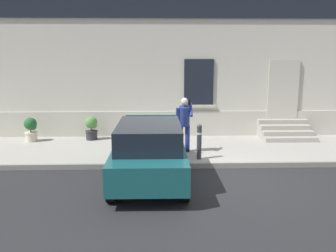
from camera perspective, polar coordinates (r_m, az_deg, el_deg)
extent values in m
plane|color=#232326|center=(9.52, 6.59, -8.29)|extent=(80.00, 80.00, 0.00)
cube|color=#99968E|center=(12.16, 4.68, -3.67)|extent=(24.00, 3.60, 0.15)
cube|color=gray|center=(10.38, 5.84, -6.21)|extent=(24.00, 0.12, 0.15)
cube|color=beige|center=(14.28, 3.76, 13.36)|extent=(24.00, 1.40, 7.50)
cube|color=#BCB7A8|center=(13.79, 3.88, 0.09)|extent=(24.00, 0.08, 1.10)
cube|color=black|center=(14.35, 17.72, 5.22)|extent=(1.00, 0.08, 2.10)
cube|color=#BCB7A8|center=(14.33, 17.76, 5.42)|extent=(1.16, 0.06, 2.24)
cube|color=black|center=(13.59, 4.89, 6.94)|extent=(1.10, 0.06, 1.70)
cube|color=#BCB7A8|center=(13.65, 4.85, 3.16)|extent=(1.30, 0.12, 0.10)
cube|color=#9E998E|center=(13.58, 18.85, -2.02)|extent=(1.88, 0.32, 0.16)
cube|color=#9E998E|center=(13.85, 18.41, -1.41)|extent=(1.88, 0.32, 0.32)
cube|color=#9E998E|center=(14.13, 17.99, -0.82)|extent=(1.88, 0.32, 0.48)
cube|color=#9E998E|center=(14.41, 17.58, -0.25)|extent=(1.88, 0.32, 0.64)
cube|color=#165156|center=(9.19, -2.95, -4.88)|extent=(1.78, 4.01, 0.64)
cube|color=black|center=(8.90, -3.01, -1.42)|extent=(1.56, 2.41, 0.56)
cube|color=black|center=(11.19, -2.67, -3.19)|extent=(1.66, 0.11, 0.20)
cube|color=yellow|center=(11.15, -2.68, -2.29)|extent=(0.52, 0.02, 0.12)
cube|color=#B21414|center=(11.13, -6.58, -1.00)|extent=(0.16, 0.04, 0.18)
cube|color=#B21414|center=(11.10, 1.21, -0.97)|extent=(0.16, 0.04, 0.18)
cube|color=#165156|center=(10.78, -2.74, 0.19)|extent=(1.49, 0.07, 0.60)
cylinder|color=black|center=(8.02, -8.95, -9.77)|extent=(0.20, 0.60, 0.60)
cylinder|color=black|center=(7.97, 2.62, -9.78)|extent=(0.20, 0.60, 0.60)
cylinder|color=black|center=(10.67, -7.02, -4.51)|extent=(0.20, 0.60, 0.60)
cylinder|color=black|center=(10.63, 1.56, -4.49)|extent=(0.20, 0.60, 0.60)
cylinder|color=#333338|center=(10.62, 4.95, -2.74)|extent=(0.14, 0.14, 0.95)
sphere|color=#333338|center=(10.51, 5.00, -0.12)|extent=(0.15, 0.15, 0.15)
cylinder|color=silver|center=(10.55, 4.98, -1.18)|extent=(0.15, 0.15, 0.06)
cylinder|color=navy|center=(11.40, 1.99, -1.90)|extent=(0.15, 0.15, 0.82)
cube|color=black|center=(11.55, 1.95, -3.77)|extent=(0.12, 0.28, 0.10)
cylinder|color=navy|center=(11.41, 3.09, -1.89)|extent=(0.15, 0.15, 0.82)
cube|color=black|center=(11.56, 3.04, -3.76)|extent=(0.12, 0.28, 0.10)
cylinder|color=navy|center=(11.21, 2.59, 1.61)|extent=(0.34, 0.45, 0.67)
sphere|color=tan|center=(11.07, 2.64, 3.81)|extent=(0.22, 0.22, 0.22)
sphere|color=silver|center=(11.07, 2.64, 3.96)|extent=(0.21, 0.21, 0.21)
cylinder|color=navy|center=(11.16, 1.48, 1.50)|extent=(0.09, 0.19, 0.57)
cylinder|color=navy|center=(11.16, 3.64, 2.62)|extent=(0.09, 0.42, 0.42)
cube|color=black|center=(11.07, 3.42, 3.69)|extent=(0.07, 0.02, 0.15)
cylinder|color=beige|center=(13.77, -20.82, -1.59)|extent=(0.40, 0.40, 0.34)
cylinder|color=beige|center=(13.74, -20.86, -1.02)|extent=(0.44, 0.44, 0.05)
cylinder|color=#47331E|center=(13.72, -20.90, -0.40)|extent=(0.04, 0.04, 0.24)
sphere|color=#1E5628|center=(13.68, -20.95, 0.34)|extent=(0.44, 0.44, 0.44)
sphere|color=#1E5628|center=(13.62, -20.59, -0.11)|extent=(0.24, 0.24, 0.24)
cylinder|color=#2D2D30|center=(13.44, -11.99, -1.40)|extent=(0.40, 0.40, 0.34)
cylinder|color=#2D2D30|center=(13.41, -12.01, -0.82)|extent=(0.44, 0.44, 0.05)
cylinder|color=#47331E|center=(13.38, -12.04, -0.19)|extent=(0.04, 0.04, 0.24)
sphere|color=#4C843D|center=(13.35, -12.07, 0.57)|extent=(0.44, 0.44, 0.44)
sphere|color=#4C843D|center=(13.30, -11.66, 0.11)|extent=(0.24, 0.24, 0.24)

